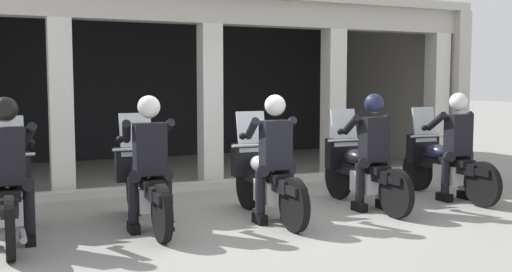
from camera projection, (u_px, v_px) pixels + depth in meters
The scene contains 13 objects.
ground_plane at pixel (194, 182), 10.34m from camera, with size 80.00×80.00×0.00m, color gray.
station_building at pixel (173, 64), 12.13m from camera, with size 10.84×4.62×3.32m.
kerb_strip at pixel (220, 184), 9.73m from camera, with size 10.34×0.24×0.12m, color #B7B5AD.
motorcycle_far_left at pixel (8, 195), 6.45m from camera, with size 0.62×2.04×1.35m.
police_officer_far_left at pixel (7, 159), 6.15m from camera, with size 0.63×0.61×1.58m.
motorcycle_left at pixel (145, 185), 7.10m from camera, with size 0.62×2.04×1.35m.
police_officer_left at pixel (149, 151), 6.80m from camera, with size 0.63×0.61×1.58m.
motorcycle_center at pixel (265, 179), 7.55m from camera, with size 0.62×2.04×1.35m.
police_officer_center at pixel (274, 147), 7.25m from camera, with size 0.63×0.61×1.58m.
motorcycle_right at pixel (360, 171), 8.25m from camera, with size 0.62×2.04×1.35m.
police_officer_right at pixel (373, 141), 7.95m from camera, with size 0.63×0.61×1.58m.
motorcycle_far_right at pixel (442, 164), 8.92m from camera, with size 0.62×2.04×1.35m.
police_officer_far_right at pixel (457, 137), 8.62m from camera, with size 0.63×0.61×1.58m.
Camera 1 is at (-3.08, -6.82, 1.73)m, focal length 41.37 mm.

